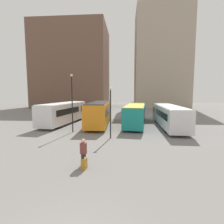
# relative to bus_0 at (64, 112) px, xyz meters

# --- Properties ---
(building_block_left) EXTENTS (22.26, 17.41, 25.64)m
(building_block_left) POSITION_rel_bus_0_xyz_m (-8.46, 33.14, 11.16)
(building_block_left) COLOR brown
(building_block_left) RESTS_ON ground_plane
(building_block_right) EXTENTS (16.12, 12.61, 29.90)m
(building_block_right) POSITION_rel_bus_0_xyz_m (19.94, 33.14, 13.29)
(building_block_right) COLOR tan
(building_block_right) RESTS_ON ground_plane
(bus_0) EXTENTS (3.88, 11.01, 3.04)m
(bus_0) POSITION_rel_bus_0_xyz_m (0.00, 0.00, 0.00)
(bus_0) COLOR silver
(bus_0) RESTS_ON ground_plane
(bus_1) EXTENTS (2.83, 10.87, 3.18)m
(bus_1) POSITION_rel_bus_0_xyz_m (5.25, -0.49, 0.07)
(bus_1) COLOR orange
(bus_1) RESTS_ON ground_plane
(bus_2) EXTENTS (3.83, 11.67, 2.84)m
(bus_2) POSITION_rel_bus_0_xyz_m (10.36, 0.19, -0.11)
(bus_2) COLOR #19847F
(bus_2) RESTS_ON ground_plane
(bus_3) EXTENTS (2.67, 12.55, 2.81)m
(bus_3) POSITION_rel_bus_0_xyz_m (14.56, -1.13, -0.11)
(bus_3) COLOR silver
(bus_3) RESTS_ON ground_plane
(traveler) EXTENTS (0.51, 0.51, 1.68)m
(traveler) POSITION_rel_bus_0_xyz_m (6.37, -14.48, -0.66)
(traveler) COLOR #382D4C
(traveler) RESTS_ON ground_plane
(suitcase) EXTENTS (0.32, 0.41, 0.97)m
(suitcase) POSITION_rel_bus_0_xyz_m (6.53, -14.97, -1.32)
(suitcase) COLOR #B27A1E
(suitcase) RESTS_ON ground_plane
(lamp_post_1) EXTENTS (0.28, 0.28, 6.51)m
(lamp_post_1) POSITION_rel_bus_0_xyz_m (2.94, -5.50, 2.12)
(lamp_post_1) COLOR black
(lamp_post_1) RESTS_ON ground_plane
(lamp_post_2) EXTENTS (0.28, 0.28, 4.97)m
(lamp_post_2) POSITION_rel_bus_0_xyz_m (7.45, -7.80, 1.31)
(lamp_post_2) COLOR black
(lamp_post_2) RESTS_ON ground_plane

